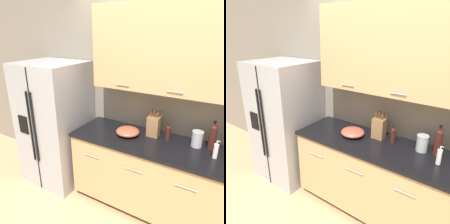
# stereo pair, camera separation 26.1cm
# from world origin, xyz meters

# --- Properties ---
(wall_back) EXTENTS (10.00, 0.39, 2.60)m
(wall_back) POSITION_xyz_m (0.04, 1.17, 1.48)
(wall_back) COLOR gray
(wall_back) RESTS_ON ground_plane
(counter_unit) EXTENTS (2.28, 0.64, 0.93)m
(counter_unit) POSITION_xyz_m (0.15, 0.89, 0.47)
(counter_unit) COLOR black
(counter_unit) RESTS_ON ground_plane
(refrigerator) EXTENTS (0.83, 0.79, 1.72)m
(refrigerator) POSITION_xyz_m (-1.46, 0.81, 0.86)
(refrigerator) COLOR #9E9EA0
(refrigerator) RESTS_ON ground_plane
(knife_block) EXTENTS (0.15, 0.12, 0.33)m
(knife_block) POSITION_xyz_m (-0.09, 1.02, 1.05)
(knife_block) COLOR olive
(knife_block) RESTS_ON counter_unit
(wine_bottle) EXTENTS (0.08, 0.08, 0.32)m
(wine_bottle) POSITION_xyz_m (0.54, 1.04, 1.07)
(wine_bottle) COLOR #3D1914
(wine_bottle) RESTS_ON counter_unit
(soap_dispenser) EXTENTS (0.05, 0.04, 0.19)m
(soap_dispenser) POSITION_xyz_m (0.60, 0.87, 1.01)
(soap_dispenser) COLOR silver
(soap_dispenser) RESTS_ON counter_unit
(oil_bottle) EXTENTS (0.06, 0.06, 0.19)m
(oil_bottle) POSITION_xyz_m (0.09, 1.01, 1.02)
(oil_bottle) COLOR #3D1914
(oil_bottle) RESTS_ON counter_unit
(steel_canister) EXTENTS (0.12, 0.12, 0.19)m
(steel_canister) POSITION_xyz_m (0.40, 1.02, 1.02)
(steel_canister) COLOR #A3A3A5
(steel_canister) RESTS_ON counter_unit
(mixing_bowl) EXTENTS (0.28, 0.28, 0.09)m
(mixing_bowl) POSITION_xyz_m (-0.36, 0.88, 0.97)
(mixing_bowl) COLOR #B24C38
(mixing_bowl) RESTS_ON counter_unit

